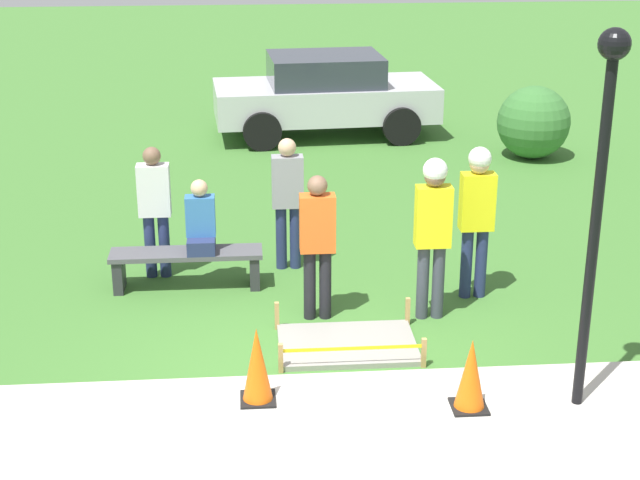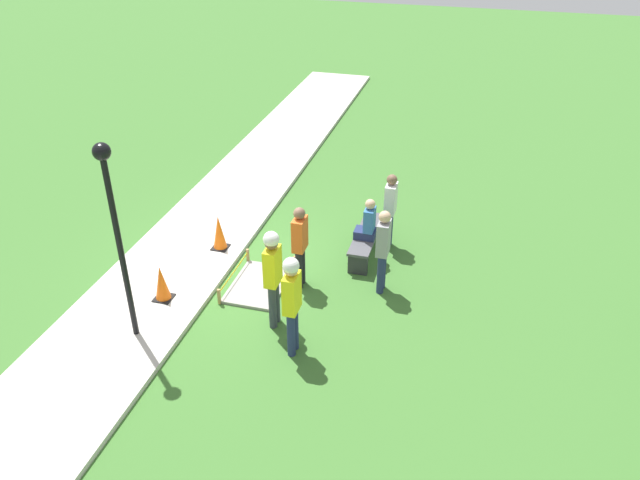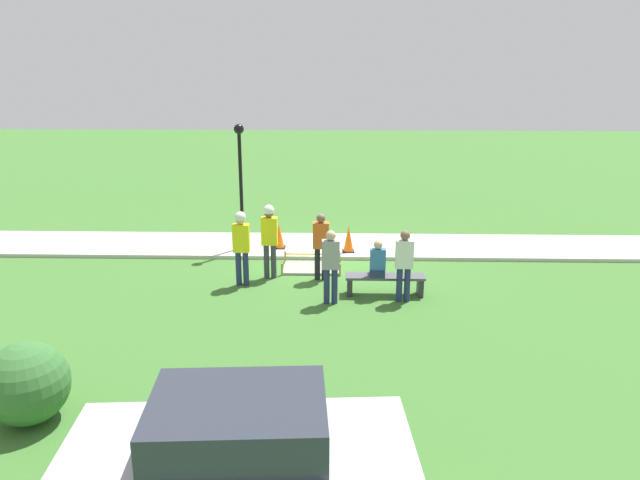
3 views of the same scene
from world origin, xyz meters
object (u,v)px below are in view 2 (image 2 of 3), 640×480
Objects in this scene: bystander_in_orange_shirt at (300,243)px; lamppost_near at (114,215)px; traffic_cone_far_patch at (162,283)px; bystander_in_white_shirt at (383,247)px; traffic_cone_near_patch at (219,232)px; worker_assistant at (273,270)px; bystander_in_gray_shirt at (390,207)px; worker_supervisor at (292,297)px; park_bench at (367,238)px; person_seated_on_bench at (368,223)px.

lamppost_near reaches higher than bystander_in_orange_shirt.
bystander_in_white_shirt reaches higher than traffic_cone_far_patch.
lamppost_near reaches higher than traffic_cone_near_patch.
worker_assistant reaches higher than traffic_cone_near_patch.
bystander_in_gray_shirt is at bearing 155.18° from worker_assistant.
worker_supervisor reaches higher than traffic_cone_far_patch.
park_bench is 3.60m from worker_supervisor.
person_seated_on_bench is 0.46× the size of worker_assistant.
person_seated_on_bench is 0.52× the size of bystander_in_gray_shirt.
person_seated_on_bench is at bearing 127.79° from traffic_cone_far_patch.
traffic_cone_near_patch is 2.02m from traffic_cone_far_patch.
person_seated_on_bench is (0.19, 0.05, 0.49)m from park_bench.
lamppost_near reaches higher than worker_assistant.
lamppost_near is (2.58, -3.87, 1.47)m from bystander_in_white_shirt.
park_bench is at bearing -46.49° from bystander_in_gray_shirt.
lamppost_near reaches higher than traffic_cone_far_patch.
person_seated_on_bench is at bearing 142.27° from bystander_in_orange_shirt.
bystander_in_orange_shirt is 1.01× the size of bystander_in_gray_shirt.
bystander_in_white_shirt is (-1.52, 3.89, 0.53)m from traffic_cone_far_patch.
person_seated_on_bench is 0.25× the size of lamppost_near.
bystander_in_gray_shirt is at bearing -174.71° from bystander_in_white_shirt.
person_seated_on_bench is (-0.62, 3.07, 0.36)m from traffic_cone_near_patch.
lamppost_near reaches higher than bystander_in_white_shirt.
worker_supervisor is at bearing 43.04° from traffic_cone_near_patch.
worker_supervisor is at bearing 13.38° from bystander_in_orange_shirt.
traffic_cone_far_patch reaches higher than park_bench.
worker_supervisor is (3.47, -0.54, 0.79)m from park_bench.
traffic_cone_far_patch is at bearing -90.92° from worker_assistant.
park_bench is 1.54m from bystander_in_white_shirt.
person_seated_on_bench is at bearing -31.68° from bystander_in_gray_shirt.
lamppost_near is (2.32, -2.31, 1.48)m from bystander_in_orange_shirt.
worker_supervisor is at bearing 97.98° from lamppost_near.
bystander_in_gray_shirt is 0.48× the size of lamppost_near.
worker_supervisor is at bearing -13.77° from bystander_in_gray_shirt.
person_seated_on_bench is at bearing 101.47° from traffic_cone_near_patch.
bystander_in_white_shirt is (0.47, 3.58, 0.51)m from traffic_cone_near_patch.
traffic_cone_far_patch is 2.35m from worker_assistant.
worker_assistant is 2.76m from lamppost_near.
park_bench is 0.53× the size of lamppost_near.
worker_supervisor reaches higher than bystander_in_white_shirt.
traffic_cone_near_patch is 3.16m from person_seated_on_bench.
bystander_in_white_shirt is (1.29, 0.56, 0.64)m from park_bench.
bystander_in_orange_shirt is 1.58m from bystander_in_white_shirt.
lamppost_near is (3.67, -3.36, 1.62)m from person_seated_on_bench.
worker_supervisor is 0.98× the size of worker_assistant.
bystander_in_gray_shirt is (-1.20, 3.43, 0.49)m from traffic_cone_near_patch.
bystander_in_orange_shirt reaches higher than bystander_in_gray_shirt.
worker_supervisor is 1.99m from bystander_in_orange_shirt.
bystander_in_orange_shirt is at bearing 70.13° from traffic_cone_near_patch.
worker_supervisor is 0.84m from worker_assistant.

